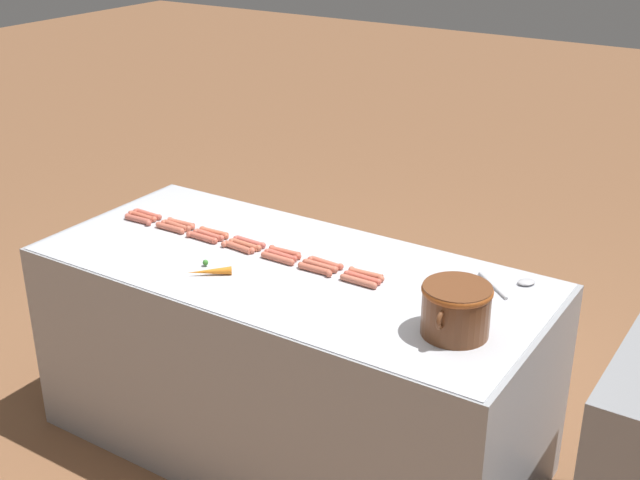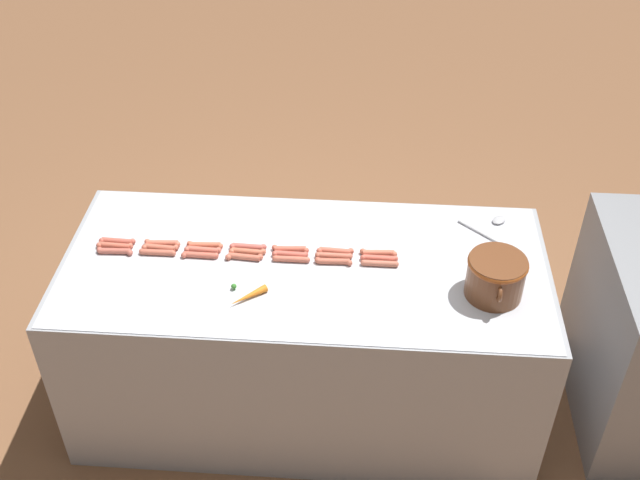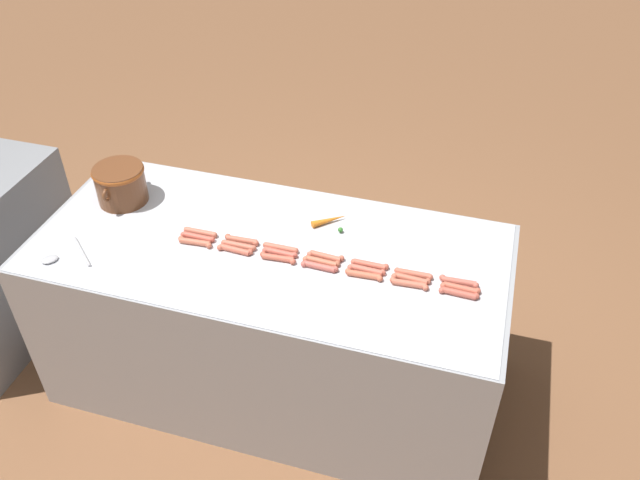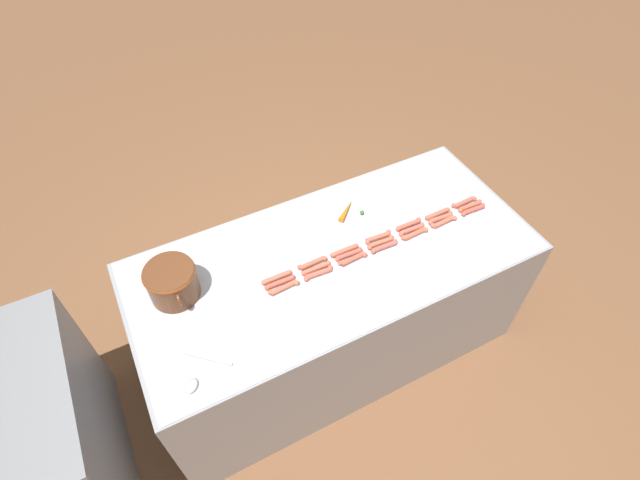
% 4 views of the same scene
% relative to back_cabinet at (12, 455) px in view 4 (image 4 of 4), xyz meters
% --- Properties ---
extents(ground_plane, '(20.00, 20.00, 0.00)m').
position_rel_back_cabinet_xyz_m(ground_plane, '(0.07, -1.69, -0.46)').
color(ground_plane, brown).
extents(griddle_counter, '(0.93, 2.06, 0.87)m').
position_rel_back_cabinet_xyz_m(griddle_counter, '(0.07, -1.69, -0.03)').
color(griddle_counter, '#9EA0A5').
rests_on(griddle_counter, ground_plane).
extents(back_cabinet, '(0.91, 0.82, 0.92)m').
position_rel_back_cabinet_xyz_m(back_cabinet, '(0.00, 0.00, 0.00)').
color(back_cabinet, gray).
rests_on(back_cabinet, ground_plane).
extents(hot_dog_0, '(0.03, 0.16, 0.03)m').
position_rel_back_cabinet_xyz_m(hot_dog_0, '(0.00, -2.51, 0.42)').
color(hot_dog_0, '#C15949').
rests_on(hot_dog_0, griddle_counter).
extents(hot_dog_1, '(0.03, 0.16, 0.03)m').
position_rel_back_cabinet_xyz_m(hot_dog_1, '(0.00, -2.31, 0.42)').
color(hot_dog_1, '#CD674E').
rests_on(hot_dog_1, griddle_counter).
extents(hot_dog_2, '(0.03, 0.16, 0.03)m').
position_rel_back_cabinet_xyz_m(hot_dog_2, '(0.00, -2.12, 0.42)').
color(hot_dog_2, '#CE6448').
rests_on(hot_dog_2, griddle_counter).
extents(hot_dog_3, '(0.03, 0.16, 0.03)m').
position_rel_back_cabinet_xyz_m(hot_dog_3, '(-0.00, -1.94, 0.42)').
color(hot_dog_3, '#C65D50').
rests_on(hot_dog_3, griddle_counter).
extents(hot_dog_4, '(0.04, 0.16, 0.03)m').
position_rel_back_cabinet_xyz_m(hot_dog_4, '(0.00, -1.75, 0.42)').
color(hot_dog_4, '#CA5D47').
rests_on(hot_dog_4, griddle_counter).
extents(hot_dog_5, '(0.03, 0.16, 0.03)m').
position_rel_back_cabinet_xyz_m(hot_dog_5, '(-0.00, -1.56, 0.42)').
color(hot_dog_5, '#CE624B').
rests_on(hot_dog_5, griddle_counter).
extents(hot_dog_6, '(0.03, 0.16, 0.03)m').
position_rel_back_cabinet_xyz_m(hot_dog_6, '(-0.00, -1.38, 0.42)').
color(hot_dog_6, '#CA674C').
rests_on(hot_dog_6, griddle_counter).
extents(hot_dog_7, '(0.03, 0.16, 0.03)m').
position_rel_back_cabinet_xyz_m(hot_dog_7, '(0.03, -2.51, 0.42)').
color(hot_dog_7, '#CA6149').
rests_on(hot_dog_7, griddle_counter).
extents(hot_dog_8, '(0.03, 0.16, 0.03)m').
position_rel_back_cabinet_xyz_m(hot_dog_8, '(0.03, -2.31, 0.42)').
color(hot_dog_8, '#C3644B').
rests_on(hot_dog_8, griddle_counter).
extents(hot_dog_9, '(0.03, 0.16, 0.03)m').
position_rel_back_cabinet_xyz_m(hot_dog_9, '(0.03, -2.13, 0.42)').
color(hot_dog_9, '#CC6350').
rests_on(hot_dog_9, griddle_counter).
extents(hot_dog_10, '(0.03, 0.16, 0.03)m').
position_rel_back_cabinet_xyz_m(hot_dog_10, '(0.03, -1.93, 0.42)').
color(hot_dog_10, '#C5674B').
rests_on(hot_dog_10, griddle_counter).
extents(hot_dog_11, '(0.03, 0.16, 0.03)m').
position_rel_back_cabinet_xyz_m(hot_dog_11, '(0.04, -1.75, 0.42)').
color(hot_dog_11, '#C45A4A').
rests_on(hot_dog_11, griddle_counter).
extents(hot_dog_12, '(0.03, 0.16, 0.03)m').
position_rel_back_cabinet_xyz_m(hot_dog_12, '(0.03, -1.57, 0.42)').
color(hot_dog_12, '#C1664E').
rests_on(hot_dog_12, griddle_counter).
extents(hot_dog_13, '(0.03, 0.16, 0.03)m').
position_rel_back_cabinet_xyz_m(hot_dog_13, '(0.03, -1.37, 0.42)').
color(hot_dog_13, '#CC5A48').
rests_on(hot_dog_13, griddle_counter).
extents(hot_dog_14, '(0.03, 0.16, 0.03)m').
position_rel_back_cabinet_xyz_m(hot_dog_14, '(0.07, -2.50, 0.42)').
color(hot_dog_14, '#BF5F4F').
rests_on(hot_dog_14, griddle_counter).
extents(hot_dog_15, '(0.03, 0.16, 0.03)m').
position_rel_back_cabinet_xyz_m(hot_dog_15, '(0.06, -2.32, 0.42)').
color(hot_dog_15, '#C5634C').
rests_on(hot_dog_15, griddle_counter).
extents(hot_dog_16, '(0.03, 0.16, 0.03)m').
position_rel_back_cabinet_xyz_m(hot_dog_16, '(0.07, -2.13, 0.42)').
color(hot_dog_16, '#C95E4A').
rests_on(hot_dog_16, griddle_counter).
extents(hot_dog_17, '(0.04, 0.16, 0.03)m').
position_rel_back_cabinet_xyz_m(hot_dog_17, '(0.07, -1.94, 0.42)').
color(hot_dog_17, '#C9644C').
rests_on(hot_dog_17, griddle_counter).
extents(hot_dog_18, '(0.03, 0.16, 0.03)m').
position_rel_back_cabinet_xyz_m(hot_dog_18, '(0.07, -1.74, 0.42)').
color(hot_dog_18, '#C8644D').
rests_on(hot_dog_18, griddle_counter).
extents(hot_dog_19, '(0.03, 0.16, 0.03)m').
position_rel_back_cabinet_xyz_m(hot_dog_19, '(0.07, -1.56, 0.42)').
color(hot_dog_19, '#C16149').
rests_on(hot_dog_19, griddle_counter).
extents(hot_dog_20, '(0.03, 0.16, 0.03)m').
position_rel_back_cabinet_xyz_m(hot_dog_20, '(0.07, -1.37, 0.42)').
color(hot_dog_20, '#BF6850').
rests_on(hot_dog_20, griddle_counter).
extents(bean_pot, '(0.30, 0.24, 0.18)m').
position_rel_back_cabinet_xyz_m(bean_pot, '(0.21, -0.92, 0.51)').
color(bean_pot, brown).
rests_on(bean_pot, griddle_counter).
extents(serving_spoon, '(0.21, 0.23, 0.02)m').
position_rel_back_cabinet_xyz_m(serving_spoon, '(-0.24, -0.87, 0.41)').
color(serving_spoon, '#B7B7BC').
rests_on(serving_spoon, griddle_counter).
extents(carrot, '(0.13, 0.15, 0.03)m').
position_rel_back_cabinet_xyz_m(carrot, '(0.31, -1.89, 0.42)').
color(carrot, orange).
rests_on(carrot, griddle_counter).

